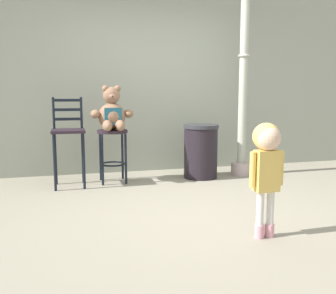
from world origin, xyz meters
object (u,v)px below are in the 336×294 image
Objects in this scene: bar_stool_with_teddy at (113,145)px; bar_chair_empty at (68,136)px; trash_bin at (201,151)px; child_walking at (267,155)px; lamppost at (243,94)px; teddy_bear at (112,114)px.

bar_chair_empty is at bearing -171.74° from bar_stool_with_teddy.
child_walking is at bearing -96.76° from trash_bin.
bar_stool_with_teddy is 1.98m from lamppost.
child_walking is 2.67m from bar_chair_empty.
bar_stool_with_teddy is 0.59m from bar_chair_empty.
child_walking is at bearing -66.66° from teddy_bear.
trash_bin is 1.02m from lamppost.
child_walking is 2.26m from trash_bin.
lamppost reaches higher than trash_bin.
lamppost is (1.86, -0.01, 0.26)m from teddy_bear.
bar_stool_with_teddy is 1.24m from trash_bin.
bar_stool_with_teddy is 2.47m from child_walking.
bar_chair_empty is (-1.79, -0.04, 0.27)m from trash_bin.
trash_bin is at bearing -122.03° from child_walking.
child_walking is (0.97, -2.27, 0.17)m from bar_stool_with_teddy.
teddy_bear is 2.45m from child_walking.
teddy_bear is at bearing -90.00° from bar_stool_with_teddy.
bar_stool_with_teddy is at bearing -92.20° from child_walking.
teddy_bear is (-0.00, -0.03, 0.41)m from bar_stool_with_teddy.
teddy_bear reaches higher than bar_chair_empty.
bar_stool_with_teddy is at bearing 177.85° from trash_bin.
teddy_bear is at bearing 179.68° from lamppost.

